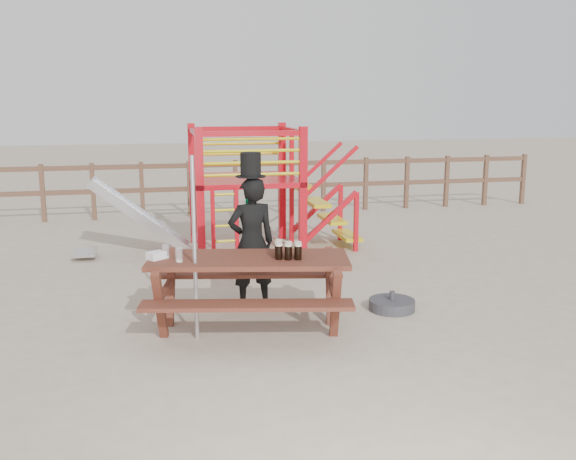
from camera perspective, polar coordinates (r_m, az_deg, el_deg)
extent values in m
plane|color=tan|center=(7.43, -1.15, -8.25)|extent=(60.00, 60.00, 0.00)
cube|color=brown|center=(13.99, -6.76, 5.76)|extent=(15.00, 0.06, 0.10)
cube|color=brown|center=(14.05, -6.71, 3.71)|extent=(15.00, 0.06, 0.10)
cube|color=brown|center=(14.15, -20.97, 3.07)|extent=(0.09, 0.09, 1.20)
cube|color=brown|center=(14.04, -16.93, 3.27)|extent=(0.09, 0.09, 1.20)
cube|color=brown|center=(13.99, -12.85, 3.46)|extent=(0.09, 0.09, 1.20)
cube|color=brown|center=(14.01, -8.75, 3.63)|extent=(0.09, 0.09, 1.20)
cube|color=brown|center=(14.11, -4.69, 3.78)|extent=(0.09, 0.09, 1.20)
cube|color=brown|center=(14.27, -0.70, 3.91)|extent=(0.09, 0.09, 1.20)
cube|color=brown|center=(14.51, 3.18, 4.02)|extent=(0.09, 0.09, 1.20)
cube|color=brown|center=(14.80, 6.93, 4.11)|extent=(0.09, 0.09, 1.20)
cube|color=brown|center=(15.16, 10.51, 4.18)|extent=(0.09, 0.09, 1.20)
cube|color=brown|center=(15.57, 13.92, 4.23)|extent=(0.09, 0.09, 1.20)
cube|color=brown|center=(16.04, 17.14, 4.26)|extent=(0.09, 0.09, 1.20)
cube|color=brown|center=(16.55, 20.17, 4.28)|extent=(0.09, 0.09, 1.20)
cube|color=red|center=(9.79, -7.81, 2.87)|extent=(0.12, 0.12, 2.10)
cube|color=red|center=(10.04, 1.33, 3.20)|extent=(0.12, 0.12, 2.10)
cube|color=red|center=(11.37, -8.47, 4.08)|extent=(0.12, 0.12, 2.10)
cube|color=red|center=(11.59, -0.53, 4.34)|extent=(0.12, 0.12, 2.10)
cube|color=red|center=(10.65, -3.88, 4.48)|extent=(1.72, 1.72, 0.08)
cube|color=red|center=(9.79, -3.25, 8.55)|extent=(1.60, 0.08, 0.08)
cube|color=red|center=(11.37, -4.54, 8.97)|extent=(1.60, 0.08, 0.08)
cube|color=red|center=(10.49, -8.32, 8.66)|extent=(0.08, 1.60, 0.08)
cube|color=red|center=(10.73, 0.34, 8.85)|extent=(0.08, 1.60, 0.08)
cylinder|color=gold|center=(9.84, -3.21, 4.95)|extent=(1.50, 0.05, 0.05)
cylinder|color=gold|center=(11.42, -4.49, 5.86)|extent=(1.50, 0.05, 0.05)
cylinder|color=gold|center=(9.82, -3.22, 5.99)|extent=(1.50, 0.05, 0.05)
cylinder|color=gold|center=(11.40, -4.51, 6.76)|extent=(1.50, 0.05, 0.05)
cylinder|color=gold|center=(9.81, -3.23, 7.04)|extent=(1.50, 0.05, 0.05)
cylinder|color=gold|center=(11.39, -4.52, 7.67)|extent=(1.50, 0.05, 0.05)
cylinder|color=gold|center=(9.79, -3.24, 8.09)|extent=(1.50, 0.05, 0.05)
cylinder|color=gold|center=(11.37, -4.53, 8.57)|extent=(1.50, 0.05, 0.05)
cube|color=red|center=(9.74, -6.67, 0.17)|extent=(0.06, 0.06, 1.20)
cube|color=red|center=(9.78, -4.57, 0.26)|extent=(0.06, 0.06, 1.20)
cylinder|color=gold|center=(9.86, -5.57, -2.35)|extent=(0.36, 0.04, 0.04)
cylinder|color=gold|center=(9.80, -5.60, -0.99)|extent=(0.36, 0.04, 0.04)
cylinder|color=gold|center=(9.75, -5.63, 0.38)|extent=(0.36, 0.04, 0.04)
cylinder|color=gold|center=(9.71, -5.65, 1.77)|extent=(0.36, 0.04, 0.04)
cylinder|color=gold|center=(9.67, -5.68, 3.17)|extent=(0.36, 0.04, 0.04)
cube|color=gold|center=(10.84, 1.11, 3.99)|extent=(0.30, 0.90, 0.06)
cube|color=gold|center=(10.96, 2.53, 2.48)|extent=(0.30, 0.90, 0.06)
cube|color=gold|center=(11.08, 3.91, 0.99)|extent=(0.30, 0.90, 0.06)
cube|color=gold|center=(11.22, 5.27, -0.46)|extent=(0.30, 0.90, 0.06)
cube|color=red|center=(10.59, 3.77, 1.15)|extent=(0.95, 0.08, 0.86)
cube|color=red|center=(11.45, 2.53, 1.96)|extent=(0.95, 0.08, 0.86)
cube|color=silver|center=(10.63, -12.94, 1.02)|extent=(1.53, 0.55, 1.21)
cube|color=silver|center=(10.36, -12.96, 0.97)|extent=(1.58, 0.04, 1.28)
cube|color=silver|center=(10.89, -12.94, 1.49)|extent=(1.58, 0.04, 1.28)
cube|color=silver|center=(10.78, -17.60, -1.90)|extent=(0.35, 0.55, 0.05)
cube|color=maroon|center=(6.98, -3.50, -2.65)|extent=(2.27, 1.21, 0.05)
cube|color=maroon|center=(6.50, -3.67, -6.71)|extent=(2.17, 0.71, 0.04)
cube|color=maroon|center=(7.63, -3.30, -3.90)|extent=(2.17, 0.71, 0.04)
cube|color=maroon|center=(7.19, -10.81, -5.89)|extent=(0.33, 1.29, 0.78)
cube|color=maroon|center=(7.12, 3.97, -5.89)|extent=(0.33, 1.29, 0.78)
imported|color=black|center=(7.79, -3.26, -1.14)|extent=(0.63, 0.46, 1.61)
cube|color=#0C8C43|center=(7.88, -3.55, 0.43)|extent=(0.07, 0.03, 0.38)
cylinder|color=black|center=(7.66, -3.33, 4.79)|extent=(0.36, 0.36, 0.01)
cylinder|color=black|center=(7.64, -3.34, 5.87)|extent=(0.25, 0.25, 0.28)
cube|color=white|center=(7.75, -3.62, 6.68)|extent=(0.13, 0.02, 0.03)
cylinder|color=#B2B2B7|center=(6.75, -8.30, -1.73)|extent=(0.04, 0.04, 1.96)
cylinder|color=#333338|center=(7.94, 9.22, -6.58)|extent=(0.56, 0.56, 0.13)
cylinder|color=#333338|center=(7.91, 9.24, -5.76)|extent=(0.06, 0.06, 0.11)
cube|color=white|center=(7.02, -11.62, -2.23)|extent=(0.23, 0.22, 0.08)
cylinder|color=black|center=(6.85, -0.82, -2.01)|extent=(0.08, 0.08, 0.15)
cylinder|color=beige|center=(6.83, -0.82, -1.31)|extent=(0.08, 0.08, 0.02)
cylinder|color=black|center=(6.83, 0.02, -2.05)|extent=(0.08, 0.08, 0.15)
cylinder|color=beige|center=(6.81, 0.02, -1.35)|extent=(0.08, 0.08, 0.02)
cylinder|color=black|center=(6.84, 0.91, -2.04)|extent=(0.08, 0.08, 0.15)
cylinder|color=beige|center=(6.82, 0.92, -1.34)|extent=(0.08, 0.08, 0.02)
cylinder|color=black|center=(6.93, -0.87, -1.85)|extent=(0.08, 0.08, 0.15)
cylinder|color=beige|center=(6.91, -0.88, -1.16)|extent=(0.08, 0.08, 0.02)
cylinder|color=black|center=(6.95, 0.05, -1.82)|extent=(0.08, 0.08, 0.15)
cylinder|color=beige|center=(6.93, 0.05, -1.13)|extent=(0.08, 0.08, 0.02)
cylinder|color=black|center=(6.95, 0.87, -1.81)|extent=(0.08, 0.08, 0.15)
cylinder|color=beige|center=(6.93, 0.88, -1.12)|extent=(0.08, 0.08, 0.02)
cylinder|color=black|center=(7.05, -0.83, -1.62)|extent=(0.08, 0.08, 0.15)
cylinder|color=beige|center=(7.03, -0.83, -0.94)|extent=(0.08, 0.08, 0.02)
cylinder|color=silver|center=(7.03, -10.82, -1.87)|extent=(0.08, 0.08, 0.15)
cylinder|color=beige|center=(7.05, -10.80, -2.38)|extent=(0.07, 0.07, 0.02)
cylinder|color=silver|center=(6.84, -9.67, -2.20)|extent=(0.08, 0.08, 0.15)
cylinder|color=beige|center=(6.86, -9.65, -2.73)|extent=(0.07, 0.07, 0.02)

